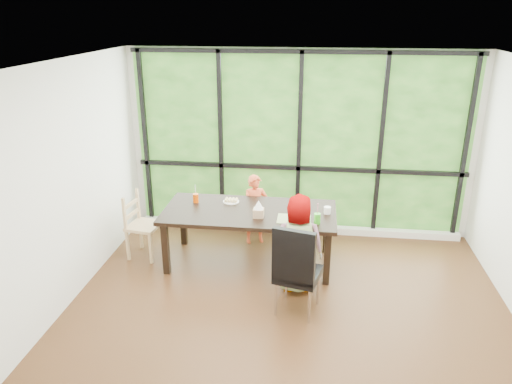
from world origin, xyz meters
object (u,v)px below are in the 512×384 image
chair_end_beech (144,226)px  tissue_box (259,213)px  child_toddler (256,209)px  green_cup (317,218)px  plate_far (231,202)px  plate_near (297,220)px  chair_interior_leather (298,268)px  child_older (298,244)px  chair_window_leather (262,197)px  orange_cup (196,198)px  white_mug (327,210)px  dining_table (249,237)px

chair_end_beech → tissue_box: bearing=-88.0°
child_toddler → green_cup: 1.29m
child_toddler → plate_far: size_ratio=4.65×
plate_near → chair_interior_leather: bearing=-85.7°
chair_interior_leather → child_older: 0.45m
chair_window_leather → plate_far: 0.89m
chair_interior_leather → orange_cup: bearing=-26.4°
green_cup → chair_window_leather: bearing=121.7°
chair_end_beech → plate_near: bearing=-87.7°
tissue_box → child_older: bearing=-37.7°
child_toddler → child_older: 1.38m
chair_interior_leather → tissue_box: chair_interior_leather is taller
chair_end_beech → white_mug: bearing=-80.5°
child_toddler → tissue_box: bearing=-99.7°
white_mug → tissue_box: size_ratio=0.70×
green_cup → tissue_box: (-0.73, 0.10, -0.01)m
child_older → green_cup: (0.21, 0.30, 0.21)m
child_toddler → tissue_box: (0.14, -0.81, 0.30)m
chair_window_leather → child_toddler: (-0.05, -0.42, -0.03)m
green_cup → dining_table: bearing=162.1°
chair_interior_leather → white_mug: (0.31, 1.06, 0.26)m
chair_interior_leather → plate_near: (-0.06, 0.79, 0.22)m
child_older → orange_cup: size_ratio=10.23×
green_cup → child_older: bearing=-125.4°
chair_interior_leather → child_older: child_older is taller
plate_far → orange_cup: orange_cup is taller
child_toddler → chair_window_leather: bearing=63.5°
white_mug → tissue_box: bearing=-165.7°
child_older → plate_far: size_ratio=5.54×
child_older → dining_table: bearing=-46.6°
chair_window_leather → child_toddler: bearing=-100.3°
dining_table → child_toddler: 0.64m
plate_near → tissue_box: 0.49m
white_mug → chair_interior_leather: bearing=-106.4°
plate_far → white_mug: white_mug is taller
chair_end_beech → child_older: size_ratio=0.74×
dining_table → green_cup: 1.02m
orange_cup → white_mug: orange_cup is taller
chair_window_leather → green_cup: bearing=-61.9°
plate_near → plate_far: bearing=151.7°
chair_end_beech → child_toddler: 1.57m
chair_window_leather → white_mug: (0.95, -1.02, 0.26)m
child_toddler → tissue_box: size_ratio=7.82×
dining_table → plate_near: bearing=-20.4°
orange_cup → chair_end_beech: bearing=-164.1°
child_toddler → child_older: (0.66, -1.21, 0.10)m
chair_window_leather → tissue_box: bearing=-89.3°
chair_end_beech → orange_cup: chair_end_beech is taller
chair_window_leather → chair_end_beech: chair_window_leather is taller
plate_far → orange_cup: bearing=-172.4°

